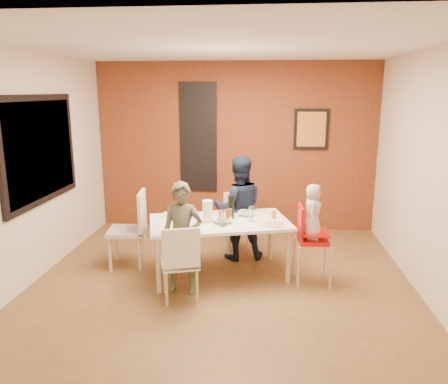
# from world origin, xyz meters

# --- Properties ---
(ground) EXTENTS (4.50, 4.50, 0.00)m
(ground) POSITION_xyz_m (0.00, 0.00, 0.00)
(ground) COLOR brown
(ground) RESTS_ON ground
(ceiling) EXTENTS (4.50, 4.50, 0.02)m
(ceiling) POSITION_xyz_m (0.00, 0.00, 2.70)
(ceiling) COLOR white
(ceiling) RESTS_ON wall_back
(wall_back) EXTENTS (4.50, 0.02, 2.70)m
(wall_back) POSITION_xyz_m (0.00, 2.25, 1.35)
(wall_back) COLOR beige
(wall_back) RESTS_ON ground
(wall_front) EXTENTS (4.50, 0.02, 2.70)m
(wall_front) POSITION_xyz_m (0.00, -2.25, 1.35)
(wall_front) COLOR beige
(wall_front) RESTS_ON ground
(wall_left) EXTENTS (0.02, 4.50, 2.70)m
(wall_left) POSITION_xyz_m (-2.25, 0.00, 1.35)
(wall_left) COLOR beige
(wall_left) RESTS_ON ground
(wall_right) EXTENTS (0.02, 4.50, 2.70)m
(wall_right) POSITION_xyz_m (2.25, 0.00, 1.35)
(wall_right) COLOR beige
(wall_right) RESTS_ON ground
(brick_accent_wall) EXTENTS (4.50, 0.02, 2.70)m
(brick_accent_wall) POSITION_xyz_m (0.00, 2.23, 1.35)
(brick_accent_wall) COLOR maroon
(brick_accent_wall) RESTS_ON ground
(picture_window_frame) EXTENTS (0.05, 1.70, 1.30)m
(picture_window_frame) POSITION_xyz_m (-2.22, 0.20, 1.55)
(picture_window_frame) COLOR black
(picture_window_frame) RESTS_ON wall_left
(picture_window_pane) EXTENTS (0.02, 1.55, 1.15)m
(picture_window_pane) POSITION_xyz_m (-2.21, 0.20, 1.55)
(picture_window_pane) COLOR black
(picture_window_pane) RESTS_ON wall_left
(glassblock_strip) EXTENTS (0.55, 0.03, 1.70)m
(glassblock_strip) POSITION_xyz_m (-0.60, 2.21, 1.50)
(glassblock_strip) COLOR silver
(glassblock_strip) RESTS_ON wall_back
(glassblock_surround) EXTENTS (0.60, 0.03, 1.76)m
(glassblock_surround) POSITION_xyz_m (-0.60, 2.21, 1.50)
(glassblock_surround) COLOR black
(glassblock_surround) RESTS_ON wall_back
(art_print_frame) EXTENTS (0.54, 0.03, 0.64)m
(art_print_frame) POSITION_xyz_m (1.20, 2.21, 1.65)
(art_print_frame) COLOR black
(art_print_frame) RESTS_ON wall_back
(art_print_canvas) EXTENTS (0.44, 0.01, 0.54)m
(art_print_canvas) POSITION_xyz_m (1.20, 2.19, 1.65)
(art_print_canvas) COLOR orange
(art_print_canvas) RESTS_ON wall_back
(dining_table) EXTENTS (1.85, 1.33, 0.70)m
(dining_table) POSITION_xyz_m (-0.05, 0.27, 0.63)
(dining_table) COLOR white
(dining_table) RESTS_ON ground
(chair_near) EXTENTS (0.50, 0.50, 0.86)m
(chair_near) POSITION_xyz_m (-0.39, -0.48, 0.48)
(chair_near) COLOR white
(chair_near) RESTS_ON ground
(chair_far) EXTENTS (0.47, 0.47, 0.85)m
(chair_far) POSITION_xyz_m (0.13, 1.08, 0.47)
(chair_far) COLOR white
(chair_far) RESTS_ON ground
(chair_left) EXTENTS (0.52, 0.52, 0.99)m
(chair_left) POSITION_xyz_m (-1.19, 0.45, 0.56)
(chair_left) COLOR beige
(chair_left) RESTS_ON ground
(high_chair) EXTENTS (0.42, 0.42, 0.95)m
(high_chair) POSITION_xyz_m (1.02, 0.12, 0.57)
(high_chair) COLOR red
(high_chair) RESTS_ON ground
(child_near) EXTENTS (0.48, 0.33, 1.28)m
(child_near) POSITION_xyz_m (-0.42, -0.25, 0.64)
(child_near) COLOR #505039
(child_near) RESTS_ON ground
(child_far) EXTENTS (0.78, 0.66, 1.41)m
(child_far) POSITION_xyz_m (0.15, 0.85, 0.70)
(child_far) COLOR black
(child_far) RESTS_ON ground
(toddler) EXTENTS (0.25, 0.34, 0.64)m
(toddler) POSITION_xyz_m (1.05, 0.12, 0.88)
(toddler) COLOR beige
(toddler) RESTS_ON high_chair
(plate_near_left) EXTENTS (0.28, 0.28, 0.01)m
(plate_near_left) POSITION_xyz_m (-0.33, -0.13, 0.70)
(plate_near_left) COLOR white
(plate_near_left) RESTS_ON dining_table
(plate_far_mid) EXTENTS (0.29, 0.29, 0.01)m
(plate_far_mid) POSITION_xyz_m (-0.12, 0.58, 0.70)
(plate_far_mid) COLOR white
(plate_far_mid) RESTS_ON dining_table
(plate_near_right) EXTENTS (0.26, 0.26, 0.01)m
(plate_near_right) POSITION_xyz_m (0.60, 0.15, 0.70)
(plate_near_right) COLOR silver
(plate_near_right) RESTS_ON dining_table
(plate_far_left) EXTENTS (0.25, 0.25, 0.01)m
(plate_far_left) POSITION_xyz_m (-0.68, 0.47, 0.70)
(plate_far_left) COLOR white
(plate_far_left) RESTS_ON dining_table
(salad_bowl_a) EXTENTS (0.27, 0.27, 0.06)m
(salad_bowl_a) POSITION_xyz_m (-0.00, 0.19, 0.72)
(salad_bowl_a) COLOR white
(salad_bowl_a) RESTS_ON dining_table
(salad_bowl_b) EXTENTS (0.25, 0.25, 0.05)m
(salad_bowl_b) POSITION_xyz_m (0.26, 0.53, 0.72)
(salad_bowl_b) COLOR silver
(salad_bowl_b) RESTS_ON dining_table
(wine_bottle) EXTENTS (0.08, 0.08, 0.29)m
(wine_bottle) POSITION_xyz_m (0.08, 0.38, 0.84)
(wine_bottle) COLOR black
(wine_bottle) RESTS_ON dining_table
(wine_glass_a) EXTENTS (0.06, 0.06, 0.18)m
(wine_glass_a) POSITION_xyz_m (0.01, 0.07, 0.79)
(wine_glass_a) COLOR white
(wine_glass_a) RESTS_ON dining_table
(wine_glass_b) EXTENTS (0.07, 0.07, 0.19)m
(wine_glass_b) POSITION_xyz_m (0.33, 0.29, 0.79)
(wine_glass_b) COLOR silver
(wine_glass_b) RESTS_ON dining_table
(paper_towel_roll) EXTENTS (0.12, 0.12, 0.27)m
(paper_towel_roll) POSITION_xyz_m (-0.19, 0.20, 0.83)
(paper_towel_roll) COLOR white
(paper_towel_roll) RESTS_ON dining_table
(condiment_red) EXTENTS (0.04, 0.04, 0.16)m
(condiment_red) POSITION_xyz_m (0.05, 0.25, 0.77)
(condiment_red) COLOR red
(condiment_red) RESTS_ON dining_table
(condiment_green) EXTENTS (0.04, 0.04, 0.15)m
(condiment_green) POSITION_xyz_m (0.08, 0.29, 0.77)
(condiment_green) COLOR #337226
(condiment_green) RESTS_ON dining_table
(condiment_brown) EXTENTS (0.03, 0.03, 0.12)m
(condiment_brown) POSITION_xyz_m (-0.05, 0.28, 0.76)
(condiment_brown) COLOR brown
(condiment_brown) RESTS_ON dining_table
(sippy_cup) EXTENTS (0.06, 0.06, 0.10)m
(sippy_cup) POSITION_xyz_m (0.61, 0.45, 0.74)
(sippy_cup) COLOR orange
(sippy_cup) RESTS_ON dining_table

